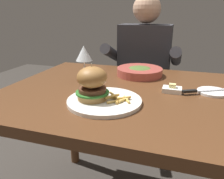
% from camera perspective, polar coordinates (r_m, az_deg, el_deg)
% --- Properties ---
extents(dining_table, '(1.14, 0.84, 0.74)m').
position_cam_1_polar(dining_table, '(0.98, 5.89, -5.73)').
color(dining_table, '#56331C').
rests_on(dining_table, ground).
extents(main_plate, '(0.28, 0.28, 0.01)m').
position_cam_1_polar(main_plate, '(0.81, -1.99, -3.00)').
color(main_plate, white).
rests_on(main_plate, dining_table).
extents(burger_sandwich, '(0.12, 0.12, 0.13)m').
position_cam_1_polar(burger_sandwich, '(0.80, -5.20, 1.68)').
color(burger_sandwich, '#B78447').
rests_on(burger_sandwich, main_plate).
extents(fries_pile, '(0.09, 0.09, 0.02)m').
position_cam_1_polar(fries_pile, '(0.79, 1.71, -2.33)').
color(fries_pile, '#EABC5B').
rests_on(fries_pile, main_plate).
extents(wine_glass, '(0.08, 0.08, 0.17)m').
position_cam_1_polar(wine_glass, '(1.04, -7.35, 9.03)').
color(wine_glass, silver).
rests_on(wine_glass, dining_table).
extents(bread_plate, '(0.12, 0.12, 0.01)m').
position_cam_1_polar(bread_plate, '(1.00, 24.84, -0.57)').
color(bread_plate, white).
rests_on(bread_plate, dining_table).
extents(table_knife, '(0.20, 0.11, 0.01)m').
position_cam_1_polar(table_knife, '(0.97, 22.46, -0.28)').
color(table_knife, silver).
rests_on(table_knife, bread_plate).
extents(butter_dish, '(0.08, 0.06, 0.04)m').
position_cam_1_polar(butter_dish, '(0.95, 15.41, 0.04)').
color(butter_dish, white).
rests_on(butter_dish, dining_table).
extents(soup_bowl, '(0.24, 0.24, 0.05)m').
position_cam_1_polar(soup_bowl, '(1.17, 7.21, 4.75)').
color(soup_bowl, '#B24C42').
rests_on(soup_bowl, dining_table).
extents(diner_person, '(0.51, 0.36, 1.18)m').
position_cam_1_polar(diner_person, '(1.66, 8.15, 1.96)').
color(diner_person, '#282833').
rests_on(diner_person, ground).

